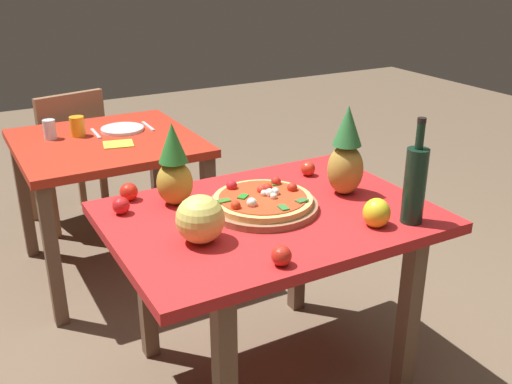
{
  "coord_description": "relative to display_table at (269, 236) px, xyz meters",
  "views": [
    {
      "loc": [
        -0.97,
        -1.66,
        1.6
      ],
      "look_at": [
        -0.01,
        0.08,
        0.78
      ],
      "focal_mm": 41.25,
      "sensor_mm": 36.0,
      "label": 1
    }
  ],
  "objects": [
    {
      "name": "pizza",
      "position": [
        -0.01,
        0.04,
        0.14
      ],
      "size": [
        0.36,
        0.36,
        0.06
      ],
      "color": "#E6B264",
      "rests_on": "pizza_board"
    },
    {
      "name": "pizza_board",
      "position": [
        -0.01,
        0.03,
        0.11
      ],
      "size": [
        0.4,
        0.4,
        0.02
      ],
      "primitive_type": "cylinder",
      "color": "#8E6043",
      "rests_on": "display_table"
    },
    {
      "name": "fork_utensil",
      "position": [
        -0.29,
        1.26,
        0.1
      ],
      "size": [
        0.02,
        0.18,
        0.01
      ],
      "primitive_type": "cube",
      "rotation": [
        0.0,
        0.0,
        -0.04
      ],
      "color": "silver",
      "rests_on": "background_table"
    },
    {
      "name": "knife_utensil",
      "position": [
        -0.01,
        1.26,
        0.1
      ],
      "size": [
        0.02,
        0.18,
        0.01
      ],
      "primitive_type": "cube",
      "rotation": [
        0.0,
        0.0,
        -0.02
      ],
      "color": "silver",
      "rests_on": "background_table"
    },
    {
      "name": "background_table",
      "position": [
        -0.27,
        1.16,
        -0.02
      ],
      "size": [
        0.86,
        0.86,
        0.73
      ],
      "color": "brown",
      "rests_on": "ground_plane"
    },
    {
      "name": "drinking_glass_water",
      "position": [
        -0.51,
        1.29,
        0.14
      ],
      "size": [
        0.06,
        0.06,
        0.1
      ],
      "primitive_type": "cylinder",
      "color": "silver",
      "rests_on": "background_table"
    },
    {
      "name": "tomato_by_bottle",
      "position": [
        -0.47,
        0.24,
        0.13
      ],
      "size": [
        0.06,
        0.06,
        0.06
      ],
      "primitive_type": "sphere",
      "color": "red",
      "rests_on": "display_table"
    },
    {
      "name": "drinking_glass_juice",
      "position": [
        -0.38,
        1.28,
        0.14
      ],
      "size": [
        0.07,
        0.07,
        0.1
      ],
      "primitive_type": "cylinder",
      "color": "#F5A21F",
      "rests_on": "background_table"
    },
    {
      "name": "display_table",
      "position": [
        0.0,
        0.0,
        0.0
      ],
      "size": [
        1.14,
        0.83,
        0.73
      ],
      "color": "brown",
      "rests_on": "ground_plane"
    },
    {
      "name": "napkin_folded",
      "position": [
        -0.24,
        1.04,
        0.1
      ],
      "size": [
        0.16,
        0.15,
        0.01
      ],
      "primitive_type": "cube",
      "rotation": [
        0.0,
        0.0,
        -0.21
      ],
      "color": "yellow",
      "rests_on": "background_table"
    },
    {
      "name": "melon",
      "position": [
        -0.31,
        -0.09,
        0.17
      ],
      "size": [
        0.16,
        0.16,
        0.16
      ],
      "primitive_type": "sphere",
      "color": "#DAD261",
      "rests_on": "display_table"
    },
    {
      "name": "bell_pepper",
      "position": [
        0.26,
        -0.27,
        0.14
      ],
      "size": [
        0.09,
        0.09,
        0.1
      ],
      "primitive_type": "ellipsoid",
      "color": "yellow",
      "rests_on": "display_table"
    },
    {
      "name": "wine_bottle",
      "position": [
        0.39,
        -0.31,
        0.24
      ],
      "size": [
        0.08,
        0.08,
        0.37
      ],
      "color": "black",
      "rests_on": "display_table"
    },
    {
      "name": "pineapple_right",
      "position": [
        -0.27,
        0.24,
        0.23
      ],
      "size": [
        0.13,
        0.13,
        0.31
      ],
      "color": "#B28F2F",
      "rests_on": "display_table"
    },
    {
      "name": "tomato_beside_pepper",
      "position": [
        -0.16,
        -0.35,
        0.13
      ],
      "size": [
        0.06,
        0.06,
        0.06
      ],
      "primitive_type": "sphere",
      "color": "red",
      "rests_on": "display_table"
    },
    {
      "name": "dinner_plate",
      "position": [
        -0.15,
        1.26,
        0.1
      ],
      "size": [
        0.22,
        0.22,
        0.02
      ],
      "primitive_type": "cylinder",
      "color": "white",
      "rests_on": "background_table"
    },
    {
      "name": "pineapple_left",
      "position": [
        0.34,
        0.02,
        0.25
      ],
      "size": [
        0.14,
        0.14,
        0.35
      ],
      "color": "#AB8736",
      "rests_on": "display_table"
    },
    {
      "name": "tomato_at_corner",
      "position": [
        -0.41,
        0.35,
        0.13
      ],
      "size": [
        0.07,
        0.07,
        0.07
      ],
      "primitive_type": "sphere",
      "color": "red",
      "rests_on": "display_table"
    },
    {
      "name": "dining_chair",
      "position": [
        -0.34,
        1.81,
        -0.15
      ],
      "size": [
        0.48,
        0.48,
        0.85
      ],
      "rotation": [
        0.0,
        0.0,
        3.36
      ],
      "color": "#8E6043",
      "rests_on": "ground_plane"
    },
    {
      "name": "ground_plane",
      "position": [
        0.0,
        0.0,
        -0.63
      ],
      "size": [
        10.0,
        10.0,
        0.0
      ],
      "primitive_type": "plane",
      "color": "brown"
    },
    {
      "name": "tomato_near_board",
      "position": [
        0.33,
        0.24,
        0.13
      ],
      "size": [
        0.06,
        0.06,
        0.06
      ],
      "primitive_type": "sphere",
      "color": "red",
      "rests_on": "display_table"
    }
  ]
}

